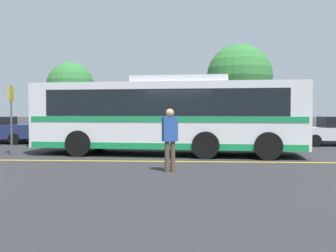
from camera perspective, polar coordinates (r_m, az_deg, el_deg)
ground_plane at (r=15.40m, az=1.64°, el=-4.31°), size 220.00×220.00×0.00m
lane_strip_0 at (r=13.60m, az=-0.59°, el=-5.15°), size 30.55×0.20×0.01m
curb_strip at (r=21.91m, az=1.02°, el=-2.21°), size 38.55×0.36×0.15m
transit_bus at (r=15.69m, az=0.04°, el=1.73°), size 11.03×3.58×3.09m
parked_car_1 at (r=20.95m, az=-9.92°, el=-0.74°), size 4.83×2.12×1.36m
parked_car_2 at (r=20.58m, az=8.68°, el=-0.54°), size 4.45×2.02×1.57m
pedestrian_0 at (r=11.18m, az=0.27°, el=-1.41°), size 0.47×0.36×1.80m
bus_stop_sign at (r=16.82m, az=-21.80°, el=2.00°), size 0.07×0.40×2.77m
tree_0 at (r=27.22m, az=-13.98°, el=5.64°), size 3.15×3.15×5.02m
tree_1 at (r=25.43m, az=10.34°, el=7.03°), size 4.13×4.13×6.00m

